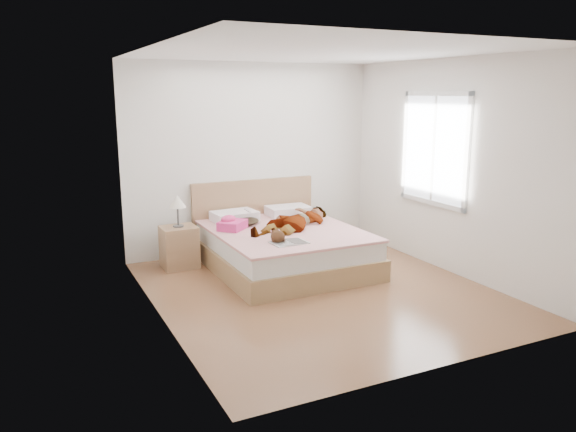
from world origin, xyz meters
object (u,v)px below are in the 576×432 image
object	(u,v)px
bed	(282,246)
plush_toy	(277,236)
coffee_mug	(289,228)
woman	(296,218)
magazine	(289,242)
nightstand	(179,244)
towel	(231,224)
phone	(248,210)

from	to	relation	value
bed	plush_toy	size ratio (longest dim) A/B	7.71
plush_toy	coffee_mug	bearing A→B (deg)	49.30
woman	magazine	distance (m)	0.86
bed	nightstand	size ratio (longest dim) A/B	2.22
nightstand	towel	bearing A→B (deg)	-30.16
nightstand	phone	bearing A→B (deg)	-7.87
phone	magazine	bearing A→B (deg)	-121.82
woman	nightstand	distance (m)	1.52
bed	towel	size ratio (longest dim) A/B	4.71
coffee_mug	nightstand	bearing A→B (deg)	147.73
magazine	bed	bearing A→B (deg)	71.35
bed	plush_toy	xyz separation A→B (m)	(-0.34, -0.62, 0.31)
woman	coffee_mug	bearing A→B (deg)	-76.27
phone	bed	size ratio (longest dim) A/B	0.04
phone	plush_toy	size ratio (longest dim) A/B	0.34
coffee_mug	plush_toy	distance (m)	0.53
woman	coffee_mug	world-z (taller)	woman
magazine	plush_toy	distance (m)	0.16
magazine	nightstand	bearing A→B (deg)	127.30
nightstand	bed	bearing A→B (deg)	-24.18
phone	bed	distance (m)	0.65
phone	woman	bearing A→B (deg)	-73.32
woman	plush_toy	world-z (taller)	woman
woman	nightstand	size ratio (longest dim) A/B	1.65
woman	bed	distance (m)	0.40
bed	nightstand	xyz separation A→B (m)	(-1.19, 0.54, 0.04)
bed	nightstand	world-z (taller)	bed
phone	plush_toy	bearing A→B (deg)	-127.29
towel	coffee_mug	xyz separation A→B (m)	(0.60, -0.41, -0.03)
bed	nightstand	bearing A→B (deg)	155.82
woman	towel	xyz separation A→B (m)	(-0.81, 0.18, -0.03)
coffee_mug	towel	bearing A→B (deg)	145.77
nightstand	magazine	bearing A→B (deg)	-52.70
bed	plush_toy	bearing A→B (deg)	-119.13
woman	magazine	bearing A→B (deg)	-66.15
phone	plush_toy	world-z (taller)	phone
bed	coffee_mug	world-z (taller)	bed
woman	coffee_mug	distance (m)	0.31
magazine	nightstand	world-z (taller)	nightstand
coffee_mug	nightstand	size ratio (longest dim) A/B	0.13
magazine	plush_toy	world-z (taller)	plush_toy
towel	nightstand	world-z (taller)	nightstand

